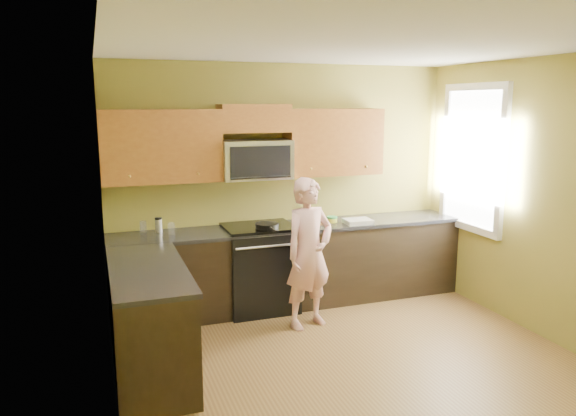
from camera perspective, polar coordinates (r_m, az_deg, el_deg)
name	(u,v)px	position (r m, az deg, el deg)	size (l,w,h in m)	color
floor	(360,370)	(4.98, 7.50, -16.27)	(4.00, 4.00, 0.00)	brown
ceiling	(369,45)	(4.46, 8.38, 16.36)	(4.00, 4.00, 0.00)	white
wall_back	(284,183)	(6.34, -0.42, 2.56)	(4.00, 4.00, 0.00)	olive
wall_front	(558,296)	(2.97, 26.15, -8.18)	(4.00, 4.00, 0.00)	olive
wall_left	(107,236)	(4.04, -18.22, -2.77)	(4.00, 4.00, 0.00)	olive
wall_right	(556,202)	(5.73, 25.99, 0.56)	(4.00, 4.00, 0.00)	olive
cabinet_back_run	(293,266)	(6.27, 0.50, -6.08)	(4.00, 0.60, 0.88)	black
cabinet_left_run	(149,322)	(4.90, -14.21, -11.36)	(0.60, 1.60, 0.88)	black
countertop_back	(293,227)	(6.14, 0.54, -1.99)	(4.00, 0.62, 0.04)	black
countertop_left	(148,269)	(4.75, -14.35, -6.19)	(0.62, 1.60, 0.04)	black
stove	(260,268)	(6.11, -2.96, -6.18)	(0.76, 0.65, 0.95)	black
microwave	(255,179)	(6.02, -3.39, 3.06)	(0.76, 0.40, 0.42)	silver
upper_cab_left	(163,182)	(5.86, -12.83, 2.59)	(1.22, 0.33, 0.75)	brown
upper_cab_right	(333,175)	(6.38, 4.67, 3.47)	(1.12, 0.33, 0.75)	brown
upper_cab_over_mw	(254,118)	(6.00, -3.56, 9.26)	(0.76, 0.33, 0.30)	brown
window	(473,158)	(6.56, 18.62, 4.91)	(0.06, 1.06, 1.66)	white
woman	(309,253)	(5.58, 2.19, -4.71)	(0.56, 0.37, 1.54)	#E47572
frying_pan	(267,228)	(5.87, -2.19, -2.10)	(0.25, 0.44, 0.06)	black
butter_tub	(332,222)	(6.31, 4.58, -1.49)	(0.12, 0.12, 0.09)	#F1F03F
toast_slice	(323,224)	(6.20, 3.60, -1.63)	(0.11, 0.11, 0.01)	#B27F47
napkin_a	(298,223)	(6.09, 1.03, -1.61)	(0.11, 0.12, 0.06)	silver
napkin_b	(305,222)	(6.14, 1.75, -1.48)	(0.12, 0.13, 0.07)	silver
dish_towel	(358,221)	(6.27, 7.26, -1.38)	(0.30, 0.24, 0.05)	white
travel_mug	(159,232)	(5.96, -13.23, -2.48)	(0.07, 0.07, 0.16)	silver
glass_a	(143,226)	(6.00, -14.77, -1.87)	(0.07, 0.07, 0.12)	silver
glass_b	(171,229)	(5.83, -11.99, -2.10)	(0.07, 0.07, 0.12)	silver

